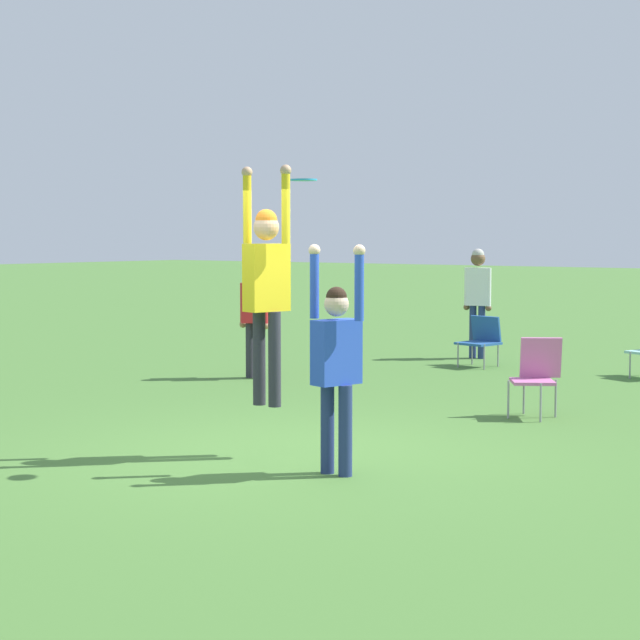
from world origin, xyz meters
TOP-DOWN VIEW (x-y plane):
  - ground_plane at (0.00, 0.00)m, footprint 120.00×120.00m
  - person_jumping at (-0.15, -0.15)m, footprint 0.57×0.45m
  - person_defending at (0.84, -0.41)m, footprint 0.58×0.46m
  - frisbee at (0.46, -0.38)m, footprint 0.24×0.24m
  - camping_chair_3 at (0.93, 3.39)m, footprint 0.65×0.72m
  - camping_chair_4 at (-1.83, 7.26)m, footprint 0.63×0.67m
  - person_spectator_near at (-3.83, 4.03)m, footprint 0.53×0.41m
  - person_spectator_far at (-2.43, 8.23)m, footprint 0.52×0.31m

SIDE VIEW (x-z plane):
  - ground_plane at x=0.00m, z-range 0.00..0.00m
  - camping_chair_4 at x=-1.83m, z-range 0.06..0.86m
  - camping_chair_3 at x=0.93m, z-range 0.07..0.98m
  - person_spectator_near at x=-3.83m, z-range 0.16..1.84m
  - person_defending at x=0.84m, z-range 0.05..2.05m
  - person_spectator_far at x=-2.43m, z-range 0.20..2.06m
  - person_jumping at x=-0.15m, z-range 0.56..2.80m
  - frisbee at x=0.46m, z-range 2.55..2.57m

